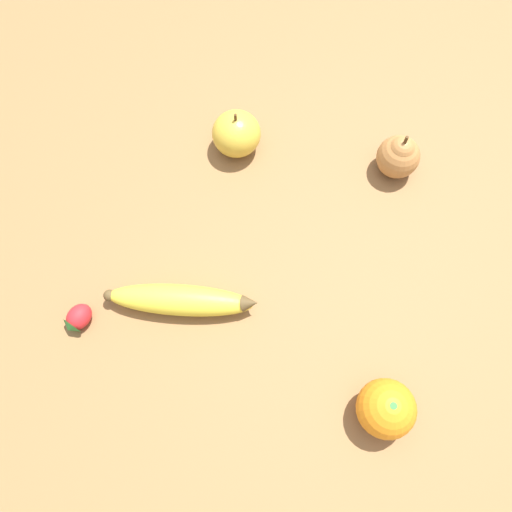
{
  "coord_description": "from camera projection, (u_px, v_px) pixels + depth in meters",
  "views": [
    {
      "loc": [
        -0.02,
        0.27,
        0.71
      ],
      "look_at": [
        0.03,
        -0.0,
        0.03
      ],
      "focal_mm": 35.0,
      "sensor_mm": 36.0,
      "label": 1
    }
  ],
  "objects": [
    {
      "name": "strawberry",
      "position": [
        78.0,
        319.0,
        0.71
      ],
      "size": [
        0.05,
        0.05,
        0.03
      ],
      "rotation": [
        0.0,
        0.0,
        1.14
      ],
      "color": "red",
      "rests_on": "ground_plane"
    },
    {
      "name": "orange",
      "position": [
        386.0,
        409.0,
        0.64
      ],
      "size": [
        0.08,
        0.08,
        0.08
      ],
      "color": "orange",
      "rests_on": "ground_plane"
    },
    {
      "name": "ground_plane",
      "position": [
        272.0,
        267.0,
        0.75
      ],
      "size": [
        3.0,
        3.0,
        0.0
      ],
      "primitive_type": "plane",
      "color": "olive"
    },
    {
      "name": "apple",
      "position": [
        236.0,
        134.0,
        0.8
      ],
      "size": [
        0.08,
        0.08,
        0.08
      ],
      "color": "gold",
      "rests_on": "ground_plane"
    },
    {
      "name": "banana",
      "position": [
        182.0,
        300.0,
        0.71
      ],
      "size": [
        0.23,
        0.06,
        0.04
      ],
      "rotation": [
        0.0,
        0.0,
        3.23
      ],
      "color": "yellow",
      "rests_on": "ground_plane"
    },
    {
      "name": "pear",
      "position": [
        399.0,
        156.0,
        0.78
      ],
      "size": [
        0.07,
        0.07,
        0.09
      ],
      "color": "#B2753D",
      "rests_on": "ground_plane"
    }
  ]
}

